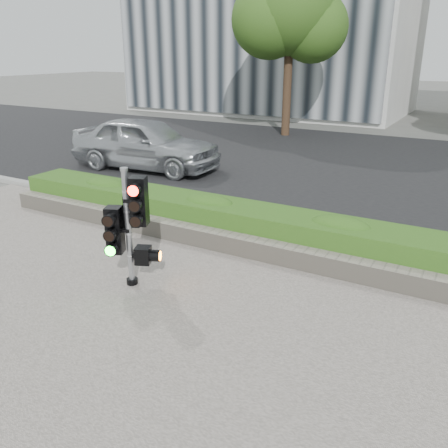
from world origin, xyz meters
name	(u,v)px	position (x,y,z in m)	size (l,w,h in m)	color
ground	(190,301)	(0.00, 0.00, 0.00)	(120.00, 120.00, 0.00)	#51514C
sidewalk	(63,399)	(0.00, -2.50, 0.01)	(16.00, 11.00, 0.03)	#9E9389
road	(360,167)	(0.00, 10.00, 0.01)	(60.00, 13.00, 0.02)	black
curb	(275,232)	(0.00, 3.15, 0.06)	(60.00, 0.25, 0.12)	gray
stone_wall	(247,246)	(0.00, 1.90, 0.20)	(12.00, 0.32, 0.34)	gray
hedge	(263,227)	(0.00, 2.55, 0.37)	(12.00, 1.00, 0.68)	#5B942D
tree_left	(291,12)	(-4.52, 14.56, 5.04)	(4.61, 4.03, 7.34)	black
traffic_signal	(130,222)	(-1.08, 0.00, 1.09)	(0.70, 0.62, 1.91)	black
car_silver	(145,143)	(-5.86, 6.38, 0.83)	(1.92, 4.77, 1.63)	#B4B7BB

